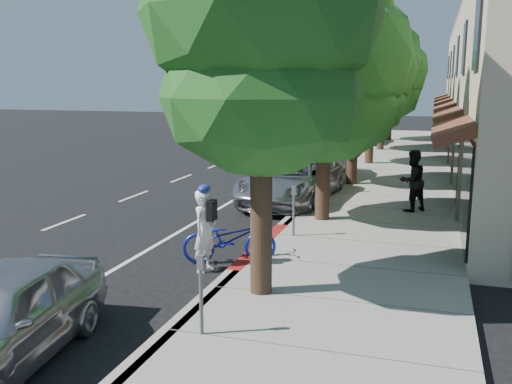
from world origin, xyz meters
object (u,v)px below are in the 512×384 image
at_px(street_tree_2, 355,71).
at_px(cyclist, 205,231).
at_px(bicycle, 229,239).
at_px(white_pickup, 330,139).
at_px(street_tree_1, 325,61).
at_px(silver_suv, 291,180).
at_px(street_tree_3, 372,65).
at_px(dark_suv_far, 364,131).
at_px(pedestrian, 412,181).
at_px(street_tree_0, 262,21).
at_px(dark_sedan, 315,161).
at_px(street_tree_5, 391,70).
at_px(street_tree_4, 383,73).

height_order(street_tree_2, cyclist, street_tree_2).
distance_m(bicycle, white_pickup, 20.70).
height_order(street_tree_1, silver_suv, street_tree_1).
relative_size(street_tree_3, silver_suv, 1.40).
distance_m(street_tree_2, dark_suv_far, 16.38).
distance_m(street_tree_1, white_pickup, 17.17).
bearing_deg(pedestrian, dark_suv_far, -123.27).
height_order(street_tree_0, street_tree_3, street_tree_0).
bearing_deg(bicycle, dark_suv_far, -21.76).
bearing_deg(dark_suv_far, silver_suv, -94.69).
distance_m(street_tree_0, street_tree_1, 6.02).
height_order(cyclist, dark_suv_far, cyclist).
bearing_deg(street_tree_3, dark_sedan, -107.63).
bearing_deg(street_tree_5, silver_suv, -94.11).
bearing_deg(street_tree_2, street_tree_3, 90.00).
xyz_separation_m(street_tree_5, dark_suv_far, (-1.40, -2.07, -3.92)).
bearing_deg(silver_suv, bicycle, -83.86).
height_order(street_tree_4, bicycle, street_tree_4).
xyz_separation_m(street_tree_3, street_tree_5, (0.00, 12.00, 0.01)).
xyz_separation_m(silver_suv, dark_suv_far, (0.14, 19.38, 0.08)).
bearing_deg(street_tree_4, pedestrian, -81.70).
height_order(street_tree_5, dark_suv_far, street_tree_5).
bearing_deg(dark_suv_far, white_pickup, -107.67).
distance_m(street_tree_2, street_tree_3, 6.01).
height_order(street_tree_0, dark_suv_far, street_tree_0).
relative_size(silver_suv, pedestrian, 2.96).
distance_m(street_tree_1, cyclist, 6.22).
xyz_separation_m(white_pickup, dark_suv_far, (1.28, 5.39, 0.06)).
bearing_deg(street_tree_4, cyclist, -94.02).
distance_m(street_tree_0, street_tree_4, 24.00).
distance_m(street_tree_4, street_tree_5, 6.01).
relative_size(street_tree_3, street_tree_4, 1.02).
bearing_deg(dark_sedan, dark_suv_far, 92.03).
relative_size(cyclist, dark_suv_far, 0.36).
xyz_separation_m(street_tree_5, dark_sedan, (-1.61, -17.07, -3.92)).
distance_m(street_tree_1, dark_suv_far, 22.28).
bearing_deg(street_tree_5, dark_sedan, -95.40).
bearing_deg(street_tree_4, street_tree_2, -90.00).
bearing_deg(cyclist, bicycle, -11.20).
distance_m(street_tree_1, street_tree_5, 24.00).
bearing_deg(cyclist, street_tree_0, -114.43).
height_order(street_tree_1, white_pickup, street_tree_1).
distance_m(cyclist, white_pickup, 21.36).
relative_size(street_tree_1, silver_suv, 1.35).
distance_m(street_tree_0, pedestrian, 9.03).
height_order(street_tree_1, street_tree_4, street_tree_4).
height_order(street_tree_1, street_tree_2, street_tree_1).
bearing_deg(dark_sedan, silver_suv, -86.20).
distance_m(street_tree_5, white_pickup, 8.87).
bearing_deg(dark_sedan, cyclist, -87.10).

